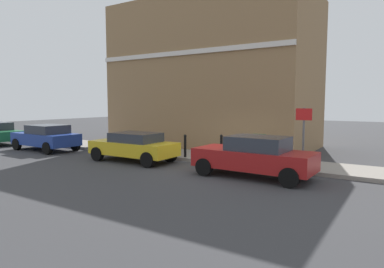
{
  "coord_description": "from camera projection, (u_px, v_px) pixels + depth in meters",
  "views": [
    {
      "loc": [
        -11.61,
        -6.18,
        2.65
      ],
      "look_at": [
        1.29,
        2.1,
        1.2
      ],
      "focal_mm": 31.51,
      "sensor_mm": 36.0,
      "label": 1
    }
  ],
  "objects": [
    {
      "name": "bollard_far_kerb",
      "position": [
        185.0,
        145.0,
        15.34
      ],
      "size": [
        0.14,
        0.14,
        1.04
      ],
      "color": "black",
      "rests_on": "sidewalk"
    },
    {
      "name": "bollard_near_cabinet",
      "position": [
        221.0,
        145.0,
        15.33
      ],
      "size": [
        0.14,
        0.14,
        1.04
      ],
      "color": "black",
      "rests_on": "sidewalk"
    },
    {
      "name": "sidewalk",
      "position": [
        138.0,
        150.0,
        18.19
      ],
      "size": [
        2.41,
        30.0,
        0.15
      ],
      "primitive_type": "cube",
      "color": "gray",
      "rests_on": "ground"
    },
    {
      "name": "car_blue",
      "position": [
        46.0,
        137.0,
        18.51
      ],
      "size": [
        1.98,
        4.06,
        1.41
      ],
      "rotation": [
        0.0,
        0.0,
        1.54
      ],
      "color": "navy",
      "rests_on": "ground"
    },
    {
      "name": "utility_cabinet",
      "position": [
        258.0,
        149.0,
        14.27
      ],
      "size": [
        0.46,
        0.61,
        1.15
      ],
      "color": "#1E4C28",
      "rests_on": "sidewalk"
    },
    {
      "name": "car_red",
      "position": [
        254.0,
        156.0,
        11.87
      ],
      "size": [
        1.88,
        4.25,
        1.46
      ],
      "rotation": [
        0.0,
        0.0,
        1.55
      ],
      "color": "maroon",
      "rests_on": "ground"
    },
    {
      "name": "car_yellow",
      "position": [
        134.0,
        146.0,
        15.03
      ],
      "size": [
        1.82,
        4.04,
        1.3
      ],
      "rotation": [
        0.0,
        0.0,
        1.58
      ],
      "color": "gold",
      "rests_on": "ground"
    },
    {
      "name": "ground",
      "position": [
        219.0,
        169.0,
        13.3
      ],
      "size": [
        80.0,
        80.0,
        0.0
      ],
      "primitive_type": "plane",
      "color": "#38383A"
    },
    {
      "name": "corner_building",
      "position": [
        214.0,
        76.0,
        20.24
      ],
      "size": [
        6.39,
        11.54,
        8.4
      ],
      "color": "olive",
      "rests_on": "ground"
    },
    {
      "name": "street_sign",
      "position": [
        304.0,
        129.0,
        12.6
      ],
      "size": [
        0.08,
        0.6,
        2.3
      ],
      "color": "#59595B",
      "rests_on": "sidewalk"
    }
  ]
}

